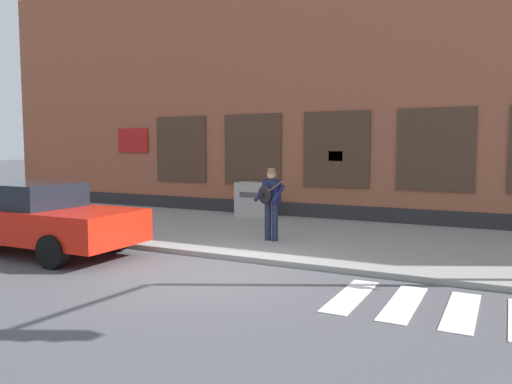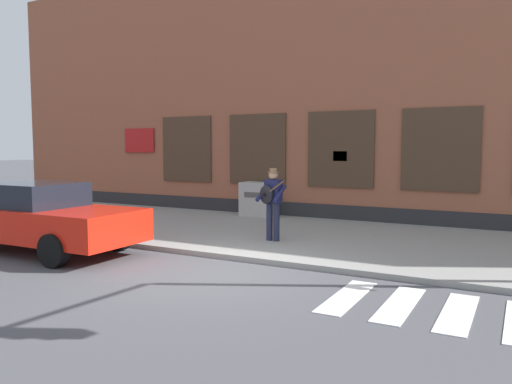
% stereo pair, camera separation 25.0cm
% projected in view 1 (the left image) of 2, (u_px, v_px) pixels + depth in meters
% --- Properties ---
extents(ground_plane, '(160.00, 160.00, 0.00)m').
position_uv_depth(ground_plane, '(215.00, 274.00, 9.13)').
color(ground_plane, '#4C4C51').
extents(sidewalk, '(28.00, 6.00, 0.11)m').
position_uv_depth(sidewalk, '(299.00, 236.00, 12.72)').
color(sidewalk, gray).
rests_on(sidewalk, ground).
extents(building_backdrop, '(28.00, 4.06, 8.48)m').
position_uv_depth(building_backdrop, '(355.00, 90.00, 16.79)').
color(building_backdrop, '#99563D').
rests_on(building_backdrop, ground).
extents(red_car, '(4.62, 2.03, 1.53)m').
position_uv_depth(red_car, '(39.00, 218.00, 10.84)').
color(red_car, red).
rests_on(red_car, ground).
extents(busker, '(0.71, 0.56, 1.71)m').
position_uv_depth(busker, '(270.00, 199.00, 11.69)').
color(busker, '#1E233D').
rests_on(busker, sidewalk).
extents(utility_box, '(1.09, 0.70, 1.08)m').
position_uv_depth(utility_box, '(254.00, 199.00, 16.10)').
color(utility_box, '#ADADA8').
rests_on(utility_box, sidewalk).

